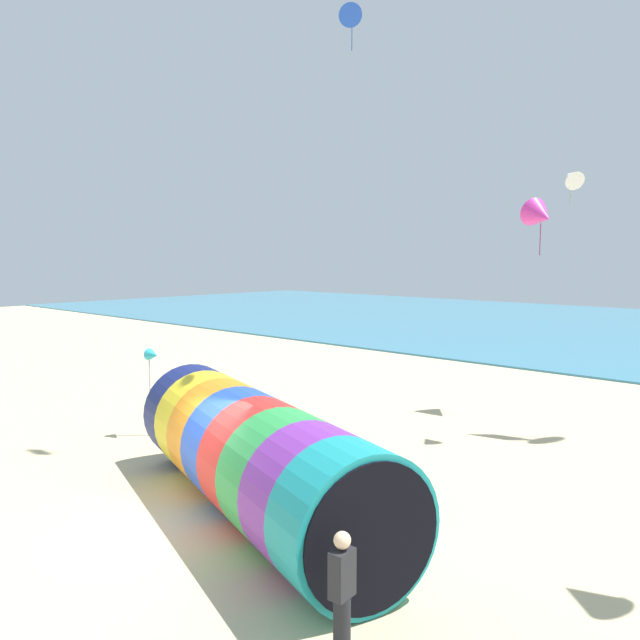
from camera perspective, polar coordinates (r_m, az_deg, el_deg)
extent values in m
plane|color=#CCBA8C|center=(13.48, -13.49, -17.98)|extent=(120.00, 120.00, 0.00)
cylinder|color=navy|center=(16.83, -11.17, -8.51)|extent=(1.83, 2.75, 2.53)
cylinder|color=yellow|center=(15.82, -9.93, -9.41)|extent=(1.83, 2.75, 2.53)
cylinder|color=orange|center=(14.83, -8.51, -10.44)|extent=(1.83, 2.75, 2.53)
cylinder|color=blue|center=(13.85, -6.88, -11.60)|extent=(1.83, 2.75, 2.53)
cylinder|color=red|center=(12.89, -4.98, -12.92)|extent=(1.83, 2.75, 2.53)
cylinder|color=green|center=(11.95, -2.76, -14.43)|extent=(1.83, 2.75, 2.53)
cylinder|color=purple|center=(11.04, -0.13, -16.17)|extent=(1.83, 2.75, 2.53)
cylinder|color=teal|center=(10.17, 3.03, -18.18)|extent=(1.83, 2.75, 2.53)
cylinder|color=black|center=(9.74, 4.91, -19.33)|extent=(0.78, 2.23, 2.33)
cylinder|color=black|center=(9.34, 2.02, -26.31)|extent=(0.24, 0.24, 0.87)
cube|color=#232328|center=(8.96, 2.04, -22.17)|extent=(0.25, 0.38, 0.65)
sphere|color=beige|center=(8.75, 2.05, -19.47)|extent=(0.24, 0.24, 0.24)
cone|color=white|center=(19.32, 21.97, 12.01)|extent=(0.91, 0.90, 0.74)
cylinder|color=gray|center=(19.27, 21.92, 10.69)|extent=(0.03, 0.03, 0.59)
cone|color=#D1339E|center=(22.39, 19.55, 9.00)|extent=(1.56, 1.47, 1.23)
cylinder|color=#7D1E5E|center=(22.35, 19.48, 6.97)|extent=(0.03, 0.03, 1.06)
cone|color=blue|center=(28.51, 2.94, 25.90)|extent=(1.40, 1.44, 1.10)
cylinder|color=navy|center=(28.25, 2.93, 24.40)|extent=(0.03, 0.03, 1.05)
cylinder|color=silver|center=(19.55, -15.27, -6.38)|extent=(0.05, 0.05, 2.68)
cone|color=#2DB2C6|center=(19.16, -15.01, -3.10)|extent=(0.45, 0.36, 0.36)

